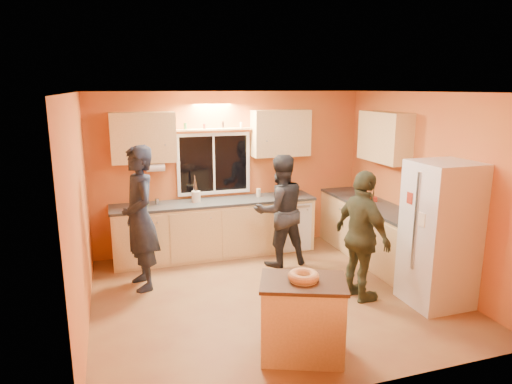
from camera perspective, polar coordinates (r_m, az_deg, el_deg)
name	(u,v)px	position (r m, az deg, el deg)	size (l,w,h in m)	color
ground	(272,296)	(6.11, 2.01, -12.83)	(4.50, 4.50, 0.00)	brown
room_shell	(271,168)	(6.02, 1.87, 3.01)	(4.54, 4.04, 2.61)	orange
back_counter	(238,226)	(7.46, -2.32, -4.26)	(4.23, 0.62, 0.90)	tan
right_counter	(382,237)	(7.19, 15.47, -5.40)	(0.62, 1.84, 0.90)	tan
refrigerator	(440,234)	(6.04, 22.00, -4.93)	(0.72, 0.70, 1.80)	silver
island	(303,318)	(4.74, 5.84, -15.39)	(0.99, 0.84, 0.81)	tan
bundt_pastry	(304,276)	(4.54, 5.97, -10.44)	(0.31, 0.31, 0.09)	tan
person_left	(140,218)	(6.23, -14.31, -3.20)	(0.71, 0.46, 1.93)	black
person_center	(280,211)	(6.87, 3.01, -2.34)	(0.82, 0.64, 1.70)	black
person_right	(362,237)	(5.88, 13.14, -5.44)	(0.98, 0.41, 1.67)	#2B321F
mixing_bowl	(288,192)	(7.65, 4.06, -0.05)	(0.32, 0.32, 0.08)	black
utensil_crock	(196,197)	(7.21, -7.50, -0.57)	(0.14, 0.14, 0.17)	beige
potted_plant	(420,211)	(6.48, 19.80, -2.25)	(0.26, 0.22, 0.29)	gray
red_box	(372,199)	(7.44, 14.26, -0.85)	(0.16, 0.12, 0.07)	#9F2A18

